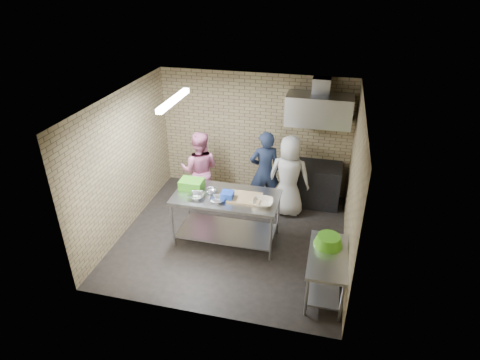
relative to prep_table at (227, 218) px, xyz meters
The scene contains 26 objects.
floor 0.50m from the prep_table, 48.34° to the left, with size 4.20×4.20×0.00m, color black.
ceiling 2.22m from the prep_table, 48.34° to the left, with size 4.20×4.20×0.00m, color black.
back_wall 2.27m from the prep_table, 87.66° to the left, with size 4.20×0.06×2.70m, color tan.
front_wall 2.10m from the prep_table, 87.43° to the right, with size 4.20×0.06×2.70m, color tan.
left_wall 2.20m from the prep_table, behind, with size 0.06×4.00×2.70m, color tan.
right_wall 2.35m from the prep_table, ahead, with size 0.06×4.00×2.70m, color tan.
prep_table is the anchor object (origin of this frame).
side_counter 2.14m from the prep_table, 28.03° to the right, with size 0.60×1.20×0.75m, color silver.
stove 2.26m from the prep_table, 50.58° to the left, with size 1.20×0.70×0.90m, color black.
range_hood 2.81m from the prep_table, 51.37° to the left, with size 1.30×0.60×0.60m, color silver.
hood_duct 3.18m from the prep_table, 53.59° to the left, with size 0.35×0.30×0.30m, color #A5A8AD.
wall_shelf 3.01m from the prep_table, 48.85° to the left, with size 0.80×0.20×0.04m, color #3F2B19.
fluorescent_fixture 2.35m from the prep_table, behind, with size 0.10×1.25×0.08m, color white.
green_crate 0.91m from the prep_table, behind, with size 0.43×0.32×0.17m, color green.
blue_tub 0.56m from the prep_table, 63.43° to the right, with size 0.21×0.21×0.14m, color blue.
cutting_board 0.61m from the prep_table, ahead, with size 0.59×0.45×0.03m, color tan.
mixing_bowl_a 0.75m from the prep_table, 158.20° to the right, with size 0.30×0.30×0.07m, color #BABEC2.
mixing_bowl_b 0.60m from the prep_table, behind, with size 0.23×0.23×0.07m, color silver.
mixing_bowl_c 0.57m from the prep_table, 114.44° to the right, with size 0.28×0.28×0.07m, color silver.
ceramic_bowl 0.89m from the prep_table, 12.09° to the right, with size 0.37×0.37×0.09m, color beige.
green_basin 2.04m from the prep_table, 22.00° to the right, with size 0.46×0.46×0.17m, color #59C626, non-canonical shape.
bottle_red 2.93m from the prep_table, 53.21° to the left, with size 0.07×0.07×0.18m, color #B22619.
bottle_green 3.14m from the prep_table, 46.49° to the left, with size 0.06×0.06×0.15m, color green.
man_navy 1.43m from the prep_table, 70.02° to the left, with size 0.64×0.42×1.74m, color #151A35.
woman_pink 1.43m from the prep_table, 129.01° to the left, with size 0.82×0.64×1.69m, color #CC6C95.
woman_white 1.60m from the prep_table, 50.53° to the left, with size 0.84×0.55×1.72m, color silver.
Camera 1 is at (1.62, -6.10, 4.66)m, focal length 30.01 mm.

